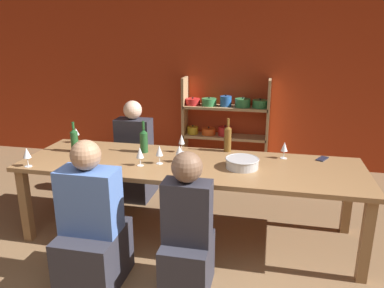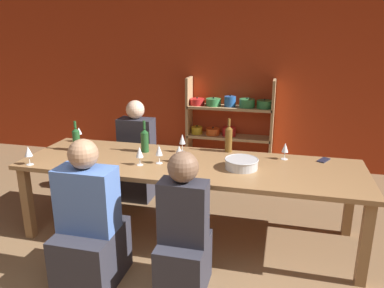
{
  "view_description": "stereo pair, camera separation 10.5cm",
  "coord_description": "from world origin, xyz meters",
  "px_view_note": "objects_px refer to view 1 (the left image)",
  "views": [
    {
      "loc": [
        0.88,
        -1.55,
        1.91
      ],
      "look_at": [
        0.18,
        1.7,
        0.9
      ],
      "focal_mm": 35.0,
      "sensor_mm": 36.0,
      "label": 1
    },
    {
      "loc": [
        0.98,
        -1.53,
        1.91
      ],
      "look_at": [
        0.18,
        1.7,
        0.9
      ],
      "focal_mm": 35.0,
      "sensor_mm": 36.0,
      "label": 2
    }
  ],
  "objects_px": {
    "person_far_a": "(135,162)",
    "wine_bottle_amber": "(74,140)",
    "wine_glass_empty_a": "(179,151)",
    "shelf_unit": "(223,131)",
    "wine_glass_red_c": "(159,151)",
    "cell_phone": "(322,159)",
    "mixing_bowl": "(242,163)",
    "wine_bottle_dark": "(144,140)",
    "person_near_b": "(187,240)",
    "wine_glass_empty_b": "(76,132)",
    "dining_table": "(190,170)",
    "wine_glass_white_a": "(27,154)",
    "wine_glass_white_b": "(284,147)",
    "person_near_a": "(92,234)",
    "wine_glass_red_a": "(182,140)",
    "wine_glass_red_b": "(140,153)",
    "wine_bottle_green": "(228,138)",
    "wine_glass_red_d": "(89,159)"
  },
  "relations": [
    {
      "from": "shelf_unit",
      "to": "person_near_b",
      "type": "bearing_deg",
      "value": -87.61
    },
    {
      "from": "wine_glass_red_c",
      "to": "wine_glass_white_a",
      "type": "bearing_deg",
      "value": -164.28
    },
    {
      "from": "wine_glass_empty_a",
      "to": "person_near_b",
      "type": "xyz_separation_m",
      "value": [
        0.25,
        -0.76,
        -0.44
      ]
    },
    {
      "from": "dining_table",
      "to": "wine_glass_white_a",
      "type": "xyz_separation_m",
      "value": [
        -1.39,
        -0.4,
        0.19
      ]
    },
    {
      "from": "wine_bottle_green",
      "to": "wine_glass_white_a",
      "type": "bearing_deg",
      "value": -154.22
    },
    {
      "from": "wine_glass_red_b",
      "to": "person_near_b",
      "type": "distance_m",
      "value": 0.94
    },
    {
      "from": "mixing_bowl",
      "to": "wine_glass_red_a",
      "type": "height_order",
      "value": "wine_glass_red_a"
    },
    {
      "from": "mixing_bowl",
      "to": "wine_bottle_amber",
      "type": "relative_size",
      "value": 0.98
    },
    {
      "from": "shelf_unit",
      "to": "person_near_b",
      "type": "height_order",
      "value": "shelf_unit"
    },
    {
      "from": "wine_bottle_green",
      "to": "wine_glass_red_c",
      "type": "distance_m",
      "value": 0.75
    },
    {
      "from": "shelf_unit",
      "to": "wine_glass_red_d",
      "type": "distance_m",
      "value": 2.58
    },
    {
      "from": "shelf_unit",
      "to": "person_far_a",
      "type": "xyz_separation_m",
      "value": [
        -0.87,
        -1.25,
        -0.11
      ]
    },
    {
      "from": "person_far_a",
      "to": "wine_bottle_amber",
      "type": "bearing_deg",
      "value": 62.52
    },
    {
      "from": "wine_bottle_amber",
      "to": "person_far_a",
      "type": "relative_size",
      "value": 0.26
    },
    {
      "from": "person_near_a",
      "to": "wine_glass_empty_a",
      "type": "bearing_deg",
      "value": 60.24
    },
    {
      "from": "wine_bottle_green",
      "to": "wine_glass_red_a",
      "type": "distance_m",
      "value": 0.46
    },
    {
      "from": "wine_glass_red_c",
      "to": "cell_phone",
      "type": "xyz_separation_m",
      "value": [
        1.46,
        0.44,
        -0.11
      ]
    },
    {
      "from": "wine_bottle_amber",
      "to": "cell_phone",
      "type": "distance_m",
      "value": 2.41
    },
    {
      "from": "wine_glass_empty_a",
      "to": "shelf_unit",
      "type": "bearing_deg",
      "value": 86.3
    },
    {
      "from": "wine_glass_red_a",
      "to": "wine_glass_empty_b",
      "type": "distance_m",
      "value": 1.19
    },
    {
      "from": "wine_bottle_green",
      "to": "wine_glass_white_b",
      "type": "distance_m",
      "value": 0.56
    },
    {
      "from": "wine_bottle_dark",
      "to": "person_near_a",
      "type": "distance_m",
      "value": 1.15
    },
    {
      "from": "wine_bottle_dark",
      "to": "wine_bottle_amber",
      "type": "bearing_deg",
      "value": -169.54
    },
    {
      "from": "wine_glass_red_b",
      "to": "wine_glass_empty_b",
      "type": "bearing_deg",
      "value": 149.55
    },
    {
      "from": "cell_phone",
      "to": "person_near_b",
      "type": "relative_size",
      "value": 0.15
    },
    {
      "from": "wine_glass_white_a",
      "to": "person_far_a",
      "type": "distance_m",
      "value": 1.37
    },
    {
      "from": "dining_table",
      "to": "wine_glass_red_b",
      "type": "relative_size",
      "value": 18.01
    },
    {
      "from": "wine_glass_white_a",
      "to": "wine_glass_white_b",
      "type": "bearing_deg",
      "value": 17.64
    },
    {
      "from": "wine_glass_white_b",
      "to": "person_near_a",
      "type": "distance_m",
      "value": 1.88
    },
    {
      "from": "shelf_unit",
      "to": "wine_glass_red_b",
      "type": "xyz_separation_m",
      "value": [
        -0.45,
        -2.2,
        0.33
      ]
    },
    {
      "from": "shelf_unit",
      "to": "person_near_a",
      "type": "xyz_separation_m",
      "value": [
        -0.61,
        -2.87,
        -0.11
      ]
    },
    {
      "from": "wine_bottle_amber",
      "to": "person_far_a",
      "type": "bearing_deg",
      "value": 62.52
    },
    {
      "from": "wine_glass_red_a",
      "to": "wine_glass_empty_a",
      "type": "distance_m",
      "value": 0.3
    },
    {
      "from": "wine_bottle_green",
      "to": "person_near_a",
      "type": "relative_size",
      "value": 0.29
    },
    {
      "from": "wine_glass_empty_b",
      "to": "wine_glass_red_c",
      "type": "bearing_deg",
      "value": -22.93
    },
    {
      "from": "wine_glass_white_a",
      "to": "wine_bottle_amber",
      "type": "bearing_deg",
      "value": 68.27
    },
    {
      "from": "wine_glass_empty_a",
      "to": "wine_glass_white_b",
      "type": "distance_m",
      "value": 0.99
    },
    {
      "from": "mixing_bowl",
      "to": "wine_bottle_dark",
      "type": "bearing_deg",
      "value": 166.24
    },
    {
      "from": "person_far_a",
      "to": "shelf_unit",
      "type": "bearing_deg",
      "value": -124.77
    },
    {
      "from": "wine_glass_empty_a",
      "to": "person_far_a",
      "type": "relative_size",
      "value": 0.14
    },
    {
      "from": "wine_glass_red_b",
      "to": "mixing_bowl",
      "type": "bearing_deg",
      "value": 8.64
    },
    {
      "from": "wine_glass_red_c",
      "to": "wine_glass_red_d",
      "type": "relative_size",
      "value": 1.06
    },
    {
      "from": "wine_glass_red_c",
      "to": "person_near_a",
      "type": "distance_m",
      "value": 0.93
    },
    {
      "from": "wine_glass_empty_a",
      "to": "wine_glass_red_d",
      "type": "bearing_deg",
      "value": -150.99
    },
    {
      "from": "wine_glass_red_c",
      "to": "dining_table",
      "type": "bearing_deg",
      "value": 17.53
    },
    {
      "from": "wine_bottle_green",
      "to": "wine_glass_red_b",
      "type": "bearing_deg",
      "value": -140.77
    },
    {
      "from": "wine_glass_red_c",
      "to": "person_far_a",
      "type": "distance_m",
      "value": 1.12
    },
    {
      "from": "wine_glass_red_c",
      "to": "cell_phone",
      "type": "bearing_deg",
      "value": 16.85
    },
    {
      "from": "cell_phone",
      "to": "wine_glass_red_b",
      "type": "bearing_deg",
      "value": -161.89
    },
    {
      "from": "person_near_a",
      "to": "person_far_a",
      "type": "height_order",
      "value": "person_near_a"
    }
  ]
}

